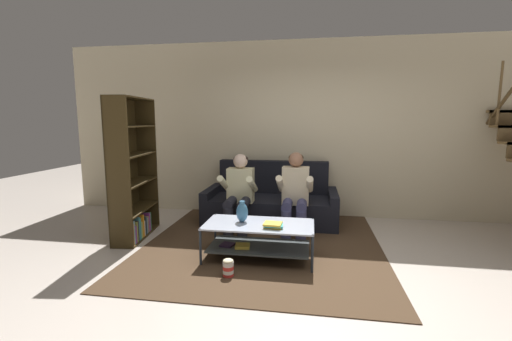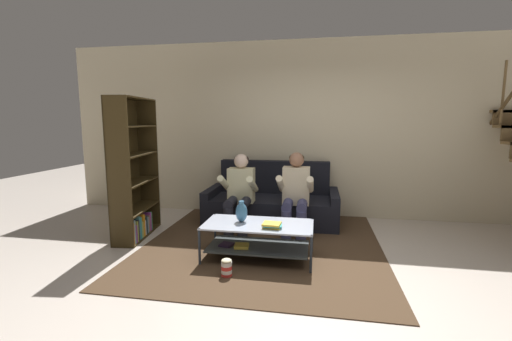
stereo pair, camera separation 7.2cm
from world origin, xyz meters
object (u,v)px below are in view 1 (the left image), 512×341
object	(u,v)px
couch	(271,203)
popcorn_tub	(228,268)
coffee_table	(258,235)
person_seated_left	(239,190)
book_stack	(273,225)
person_seated_right	(295,191)
vase	(242,212)
bookshelf	(131,185)

from	to	relation	value
couch	popcorn_tub	bearing A→B (deg)	-95.73
couch	coffee_table	bearing A→B (deg)	-88.96
couch	person_seated_left	size ratio (longest dim) A/B	1.83
coffee_table	book_stack	size ratio (longest dim) A/B	5.68
person_seated_right	couch	bearing A→B (deg)	126.29
vase	bookshelf	bearing A→B (deg)	165.26
book_stack	bookshelf	xyz separation A→B (m)	(-2.02, 0.59, 0.28)
couch	person_seated_left	world-z (taller)	person_seated_left
person_seated_left	person_seated_right	bearing A→B (deg)	0.25
couch	person_seated_left	bearing A→B (deg)	-126.12
book_stack	person_seated_left	bearing A→B (deg)	119.62
book_stack	popcorn_tub	size ratio (longest dim) A/B	1.14
person_seated_right	book_stack	distance (m)	1.12
person_seated_left	person_seated_right	xyz separation A→B (m)	(0.81, 0.00, 0.02)
person_seated_left	person_seated_right	distance (m)	0.81
person_seated_right	vase	xyz separation A→B (m)	(-0.57, -0.93, -0.09)
coffee_table	popcorn_tub	bearing A→B (deg)	-114.16
couch	book_stack	bearing A→B (deg)	-82.51
person_seated_left	popcorn_tub	world-z (taller)	person_seated_left
person_seated_left	book_stack	world-z (taller)	person_seated_left
vase	couch	bearing A→B (deg)	83.51
couch	bookshelf	distance (m)	2.13
bookshelf	couch	bearing A→B (deg)	30.17
person_seated_left	coffee_table	world-z (taller)	person_seated_left
coffee_table	bookshelf	xyz separation A→B (m)	(-1.83, 0.47, 0.45)
couch	person_seated_left	distance (m)	0.75
book_stack	vase	bearing A→B (deg)	157.33
person_seated_left	coffee_table	xyz separation A→B (m)	(0.43, -0.97, -0.33)
vase	popcorn_tub	xyz separation A→B (m)	(-0.04, -0.56, -0.44)
vase	book_stack	bearing A→B (deg)	-22.67
vase	coffee_table	bearing A→B (deg)	-11.78
popcorn_tub	coffee_table	bearing A→B (deg)	65.84
couch	coffee_table	distance (m)	1.52
couch	popcorn_tub	xyz separation A→B (m)	(-0.20, -2.04, -0.20)
person_seated_right	bookshelf	bearing A→B (deg)	-167.23
person_seated_right	bookshelf	world-z (taller)	bookshelf
person_seated_left	popcorn_tub	bearing A→B (deg)	-82.38
person_seated_left	vase	size ratio (longest dim) A/B	4.47
coffee_table	book_stack	distance (m)	0.28
person_seated_right	person_seated_left	bearing A→B (deg)	-179.75
person_seated_left	coffee_table	distance (m)	1.11
person_seated_left	vase	distance (m)	0.96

